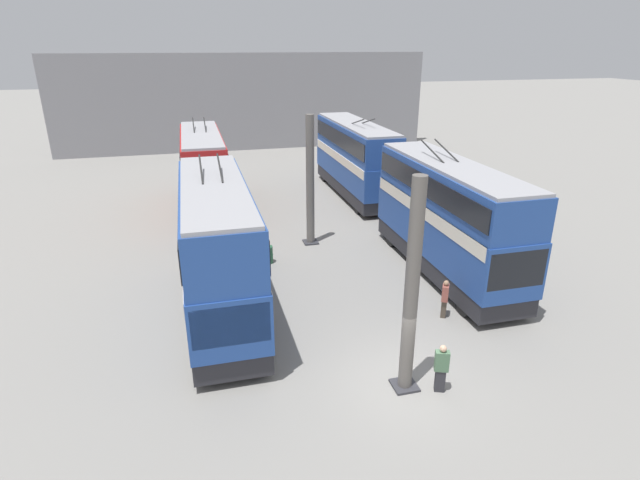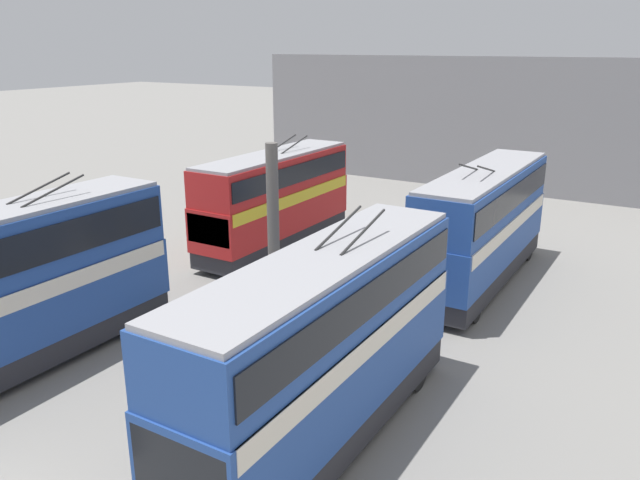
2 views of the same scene
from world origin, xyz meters
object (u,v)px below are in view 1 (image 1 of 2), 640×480
(bus_right_near, at_px, (218,243))
(person_aisle_foreground, at_px, (441,367))
(person_by_left_row, at_px, (445,298))
(oil_drum, at_px, (267,255))
(bus_left_far, at_px, (355,155))
(bus_right_far, at_px, (203,167))
(bus_left_near, at_px, (448,212))

(bus_right_near, xyz_separation_m, person_aisle_foreground, (-6.46, -6.02, -2.11))
(person_by_left_row, relative_size, person_aisle_foreground, 0.96)
(oil_drum, bearing_deg, person_aisle_foreground, -161.70)
(bus_left_far, xyz_separation_m, bus_right_far, (-0.70, 10.14, -0.07))
(bus_right_far, xyz_separation_m, person_aisle_foreground, (-20.10, -6.02, -1.91))
(bus_left_far, height_order, bus_right_near, bus_right_near)
(person_aisle_foreground, bearing_deg, oil_drum, -140.98)
(bus_left_far, distance_m, bus_right_far, 10.16)
(bus_left_far, distance_m, bus_right_near, 17.56)
(bus_left_near, height_order, person_aisle_foreground, bus_left_near)
(bus_left_near, relative_size, oil_drum, 12.33)
(bus_right_near, distance_m, oil_drum, 5.58)
(bus_left_near, xyz_separation_m, bus_left_far, (13.09, 0.00, -0.09))
(person_by_left_row, bearing_deg, bus_left_far, -65.34)
(bus_left_near, distance_m, bus_right_far, 16.01)
(person_by_left_row, height_order, oil_drum, person_by_left_row)
(bus_right_far, bearing_deg, bus_right_near, -180.00)
(bus_right_far, xyz_separation_m, person_by_left_row, (-16.09, -8.24, -1.95))
(bus_left_far, distance_m, person_by_left_row, 17.02)
(bus_left_near, xyz_separation_m, person_aisle_foreground, (-7.71, 4.12, -2.07))
(bus_left_far, relative_size, bus_right_far, 1.11)
(bus_left_far, relative_size, bus_right_near, 1.13)
(person_aisle_foreground, bearing_deg, bus_right_near, -116.33)
(oil_drum, bearing_deg, bus_right_near, 150.48)
(bus_right_far, xyz_separation_m, oil_drum, (-9.31, -2.45, -2.33))
(bus_left_far, height_order, person_aisle_foreground, bus_left_far)
(bus_right_far, distance_m, oil_drum, 9.91)
(person_aisle_foreground, bearing_deg, bus_left_near, 172.60)
(oil_drum, bearing_deg, bus_right_far, 14.73)
(person_by_left_row, bearing_deg, bus_left_near, -86.01)
(bus_left_far, bearing_deg, person_by_left_row, 173.56)
(bus_left_far, bearing_deg, bus_right_near, 144.74)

